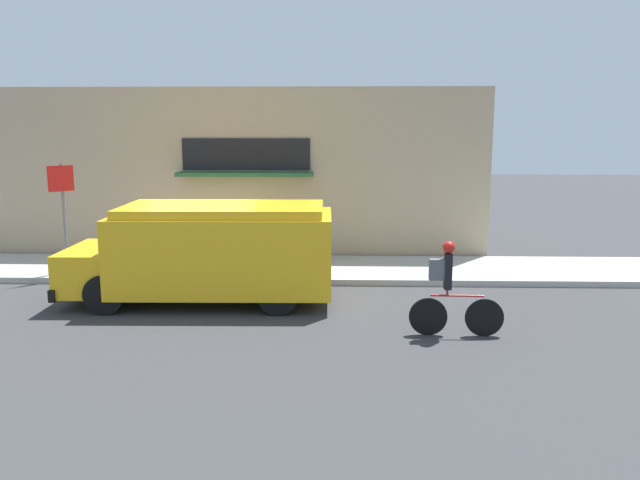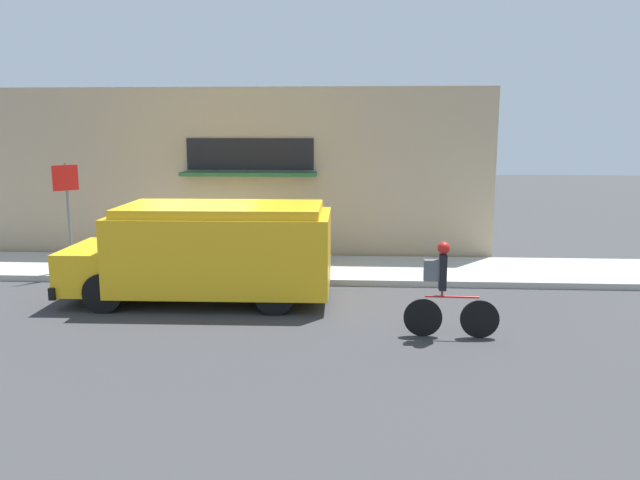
{
  "view_description": "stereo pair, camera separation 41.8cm",
  "coord_description": "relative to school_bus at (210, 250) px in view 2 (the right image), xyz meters",
  "views": [
    {
      "loc": [
        3.14,
        -13.78,
        3.54
      ],
      "look_at": [
        2.75,
        -0.2,
        1.1
      ],
      "focal_mm": 35.0,
      "sensor_mm": 36.0,
      "label": 1
    },
    {
      "loc": [
        3.56,
        -13.76,
        3.54
      ],
      "look_at": [
        2.75,
        -0.2,
        1.1
      ],
      "focal_mm": 35.0,
      "sensor_mm": 36.0,
      "label": 2
    }
  ],
  "objects": [
    {
      "name": "cyclist",
      "position": [
        4.53,
        -2.08,
        -0.25
      ],
      "size": [
        1.62,
        0.22,
        1.67
      ],
      "rotation": [
        0.0,
        0.0,
        -0.03
      ],
      "color": "black",
      "rests_on": "ground_plane"
    },
    {
      "name": "trash_bin",
      "position": [
        1.96,
        3.13,
        -0.44
      ],
      "size": [
        0.5,
        0.5,
        0.94
      ],
      "color": "slate",
      "rests_on": "sidewalk"
    },
    {
      "name": "stop_sign_post",
      "position": [
        -3.86,
        1.9,
        0.82
      ],
      "size": [
        0.45,
        0.45,
        2.59
      ],
      "color": "slate",
      "rests_on": "sidewalk"
    },
    {
      "name": "sidewalk",
      "position": [
        -0.54,
        2.67,
        -0.99
      ],
      "size": [
        28.0,
        2.75,
        0.15
      ],
      "color": "#ADAAA3",
      "rests_on": "ground_plane"
    },
    {
      "name": "storefront",
      "position": [
        -0.52,
        4.24,
        1.25
      ],
      "size": [
        14.4,
        0.79,
        4.61
      ],
      "color": "tan",
      "rests_on": "ground_plane"
    },
    {
      "name": "school_bus",
      "position": [
        0.0,
        0.0,
        0.0
      ],
      "size": [
        5.45,
        2.71,
        2.0
      ],
      "rotation": [
        0.0,
        0.0,
        0.02
      ],
      "color": "yellow",
      "rests_on": "ground_plane"
    },
    {
      "name": "ground_plane",
      "position": [
        -0.54,
        1.29,
        -1.06
      ],
      "size": [
        70.0,
        70.0,
        0.0
      ],
      "primitive_type": "plane",
      "color": "#38383A"
    }
  ]
}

